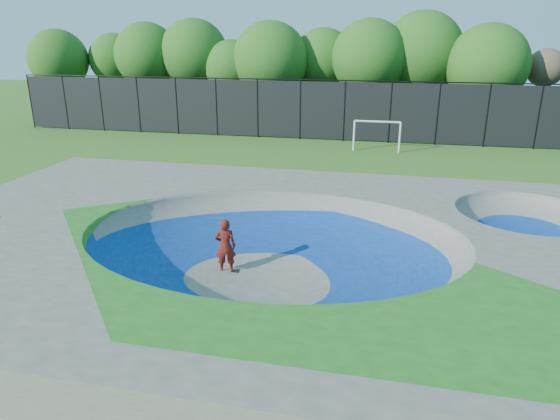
# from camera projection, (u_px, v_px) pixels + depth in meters

# --- Properties ---
(ground) EXTENTS (120.00, 120.00, 0.00)m
(ground) POSITION_uv_depth(u_px,v_px,m) (273.00, 279.00, 14.62)
(ground) COLOR #325F1A
(ground) RESTS_ON ground
(skate_deck) EXTENTS (22.00, 14.00, 1.50)m
(skate_deck) POSITION_uv_depth(u_px,v_px,m) (273.00, 256.00, 14.37)
(skate_deck) COLOR gray
(skate_deck) RESTS_ON ground
(skater) EXTENTS (0.70, 0.54, 1.70)m
(skater) POSITION_uv_depth(u_px,v_px,m) (225.00, 246.00, 14.80)
(skater) COLOR #B1200E
(skater) RESTS_ON ground
(skateboard) EXTENTS (0.81, 0.34, 0.05)m
(skateboard) POSITION_uv_depth(u_px,v_px,m) (226.00, 271.00, 15.07)
(skateboard) COLOR black
(skateboard) RESTS_ON ground
(soccer_goal) EXTENTS (2.88, 0.12, 1.90)m
(soccer_goal) POSITION_uv_depth(u_px,v_px,m) (377.00, 130.00, 30.44)
(soccer_goal) COLOR silver
(soccer_goal) RESTS_ON ground
(fence) EXTENTS (48.09, 0.09, 4.04)m
(fence) POSITION_uv_depth(u_px,v_px,m) (344.00, 110.00, 33.29)
(fence) COLOR black
(fence) RESTS_ON ground
(treeline) EXTENTS (53.23, 7.65, 8.73)m
(treeline) POSITION_uv_depth(u_px,v_px,m) (356.00, 58.00, 36.68)
(treeline) COLOR #443522
(treeline) RESTS_ON ground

